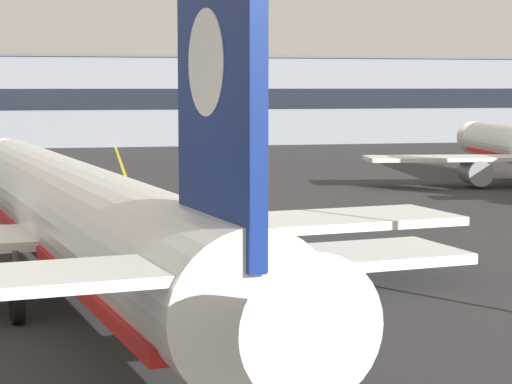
# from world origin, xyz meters

# --- Properties ---
(taxiway_centreline) EXTENTS (12.18, 179.63, 0.01)m
(taxiway_centreline) POSITION_xyz_m (0.00, 30.00, 0.00)
(taxiway_centreline) COLOR yellow
(taxiway_centreline) RESTS_ON ground
(airliner_foreground) EXTENTS (32.36, 41.42, 11.65)m
(airliner_foreground) POSITION_xyz_m (-4.29, 15.55, 3.37)
(airliner_foreground) COLOR white
(airliner_foreground) RESTS_ON ground
(safety_cone_by_nose_gear) EXTENTS (0.44, 0.44, 0.55)m
(safety_cone_by_nose_gear) POSITION_xyz_m (-4.04, 31.43, 0.26)
(safety_cone_by_nose_gear) COLOR orange
(safety_cone_by_nose_gear) RESTS_ON ground
(terminal_building) EXTENTS (160.24, 12.40, 12.56)m
(terminal_building) POSITION_xyz_m (8.06, 119.08, 6.29)
(terminal_building) COLOR gray
(terminal_building) RESTS_ON ground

